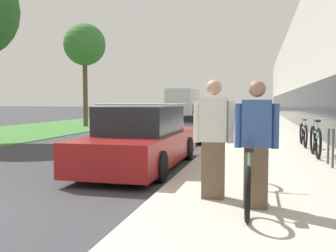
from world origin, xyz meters
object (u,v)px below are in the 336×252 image
at_px(vintage_roadster_curbside, 187,130).
at_px(moving_truck, 184,104).
at_px(tandem_bicycle, 250,175).
at_px(person_bystander, 213,139).
at_px(bike_rack_hoop, 331,143).
at_px(cruiser_bike_middle, 303,134).
at_px(street_tree_far, 85,45).
at_px(parked_sedan_far, 209,118).
at_px(person_rider, 256,144).
at_px(cruiser_bike_nearest, 315,141).
at_px(parked_sedan_curbside, 142,140).

xyz_separation_m(vintage_roadster_curbside, moving_truck, (-3.63, 17.77, 0.90)).
xyz_separation_m(tandem_bicycle, person_bystander, (-0.52, 0.01, 0.50)).
distance_m(bike_rack_hoop, cruiser_bike_middle, 3.85).
bearing_deg(street_tree_far, bike_rack_hoop, -46.10).
bearing_deg(moving_truck, parked_sedan_far, -72.05).
relative_size(person_rider, parked_sedan_far, 0.38).
height_order(cruiser_bike_nearest, moving_truck, moving_truck).
distance_m(tandem_bicycle, parked_sedan_far, 15.54).
bearing_deg(vintage_roadster_curbside, street_tree_far, 138.41).
bearing_deg(cruiser_bike_nearest, parked_sedan_far, 111.41).
relative_size(person_bystander, vintage_roadster_curbside, 0.43).
distance_m(bike_rack_hoop, cruiser_bike_nearest, 1.49).
xyz_separation_m(bike_rack_hoop, cruiser_bike_nearest, (-0.11, 1.49, -0.11)).
distance_m(person_bystander, parked_sedan_far, 15.45).
bearing_deg(moving_truck, vintage_roadster_curbside, -78.45).
relative_size(bike_rack_hoop, parked_sedan_curbside, 0.18).
xyz_separation_m(bike_rack_hoop, moving_truck, (-7.91, 23.37, 0.69)).
relative_size(person_bystander, cruiser_bike_middle, 0.94).
bearing_deg(moving_truck, person_rider, -76.79).
distance_m(parked_sedan_curbside, street_tree_far, 15.67).
distance_m(cruiser_bike_middle, parked_sedan_far, 9.10).
height_order(person_bystander, moving_truck, moving_truck).
distance_m(cruiser_bike_middle, vintage_roadster_curbside, 4.49).
bearing_deg(street_tree_far, parked_sedan_far, -2.82).
bearing_deg(street_tree_far, cruiser_bike_middle, -35.92).
bearing_deg(person_bystander, bike_rack_hoop, 56.93).
height_order(person_rider, person_bystander, person_bystander).
bearing_deg(parked_sedan_far, bike_rack_hoop, -70.58).
xyz_separation_m(person_bystander, bike_rack_hoop, (2.17, 3.33, -0.35)).
bearing_deg(parked_sedan_far, person_bystander, -82.36).
xyz_separation_m(person_bystander, parked_sedan_curbside, (-1.97, 2.76, -0.34)).
bearing_deg(cruiser_bike_middle, parked_sedan_curbside, -132.14).
xyz_separation_m(tandem_bicycle, person_rider, (0.08, -0.35, 0.48)).
relative_size(bike_rack_hoop, parked_sedan_far, 0.19).
bearing_deg(person_bystander, parked_sedan_far, 97.64).
bearing_deg(moving_truck, person_bystander, -77.86).
height_order(bike_rack_hoop, vintage_roadster_curbside, vintage_roadster_curbside).
height_order(tandem_bicycle, vintage_roadster_curbside, vintage_roadster_curbside).
height_order(person_rider, parked_sedan_far, person_rider).
distance_m(person_bystander, bike_rack_hoop, 3.99).
xyz_separation_m(parked_sedan_far, street_tree_far, (-7.67, 0.38, 4.31)).
xyz_separation_m(person_bystander, street_tree_far, (-9.72, 15.69, 3.97)).
relative_size(bike_rack_hoop, moving_truck, 0.13).
height_order(person_bystander, street_tree_far, street_tree_far).
distance_m(bike_rack_hoop, vintage_roadster_curbside, 7.05).
distance_m(bike_rack_hoop, street_tree_far, 17.68).
height_order(parked_sedan_curbside, moving_truck, moving_truck).
relative_size(person_rider, person_bystander, 0.98).
bearing_deg(person_bystander, moving_truck, 102.14).
distance_m(bike_rack_hoop, parked_sedan_far, 12.70).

